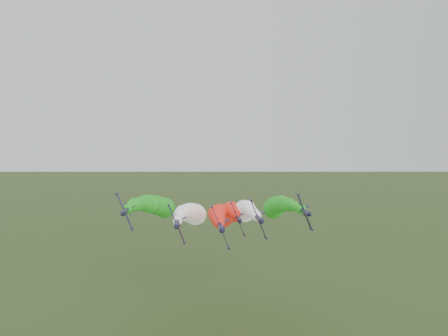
# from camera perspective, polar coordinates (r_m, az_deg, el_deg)

# --- Properties ---
(jet_lead) EXTENTS (10.98, 75.51, 17.28)m
(jet_lead) POSITION_cam_1_polar(r_m,az_deg,el_deg) (138.35, -0.52, -6.19)
(jet_lead) COLOR black
(jet_lead) RESTS_ON ground
(jet_inner_left) EXTENTS (10.70, 75.23, 17.00)m
(jet_inner_left) POSITION_cam_1_polar(r_m,az_deg,el_deg) (147.42, -4.28, -5.96)
(jet_inner_left) COLOR black
(jet_inner_left) RESTS_ON ground
(jet_inner_right) EXTENTS (10.45, 74.98, 16.75)m
(jet_inner_right) POSITION_cam_1_polar(r_m,az_deg,el_deg) (146.13, 2.76, -5.54)
(jet_inner_right) COLOR black
(jet_inner_right) RESTS_ON ground
(jet_outer_left) EXTENTS (10.92, 75.45, 17.22)m
(jet_outer_left) POSITION_cam_1_polar(r_m,az_deg,el_deg) (153.27, -8.86, -4.89)
(jet_outer_left) COLOR black
(jet_outer_left) RESTS_ON ground
(jet_outer_right) EXTENTS (11.12, 75.65, 17.42)m
(jet_outer_right) POSITION_cam_1_polar(r_m,az_deg,el_deg) (155.15, 6.91, -4.97)
(jet_outer_right) COLOR black
(jet_outer_right) RESTS_ON ground
(jet_trail) EXTENTS (10.82, 75.34, 17.12)m
(jet_trail) POSITION_cam_1_polar(r_m,az_deg,el_deg) (162.19, 1.06, -5.67)
(jet_trail) COLOR black
(jet_trail) RESTS_ON ground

